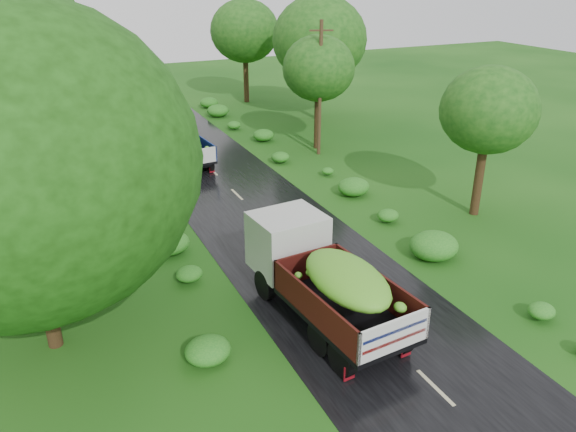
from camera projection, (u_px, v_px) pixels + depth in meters
ground at (435, 388)px, 15.68m from camera, size 120.00×120.00×0.00m
road at (345, 300)px, 19.82m from camera, size 6.50×80.00×0.02m
road_lines at (331, 286)px, 20.64m from camera, size 0.12×69.60×0.00m
truck_near at (320, 273)px, 18.28m from camera, size 3.04×7.10×2.90m
truck_far at (180, 141)px, 33.06m from camera, size 2.47×5.84×2.39m
utility_pole at (320, 88)px, 33.52m from camera, size 1.36×0.56×8.01m
trees_right at (314, 51)px, 38.26m from camera, size 6.89×30.28×7.60m
shrubs at (251, 202)px, 27.13m from camera, size 11.90×44.00×0.70m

